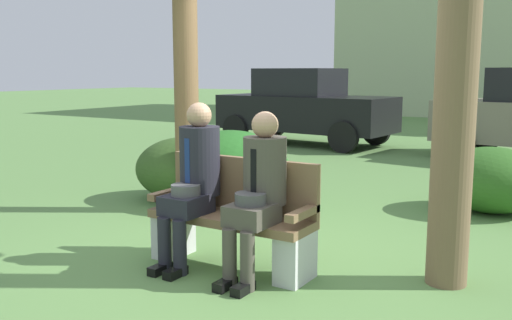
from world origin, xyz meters
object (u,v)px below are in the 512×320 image
at_px(park_bench, 234,219).
at_px(shrub_mid_lawn, 185,169).
at_px(shrub_near_bench, 492,180).
at_px(shrub_far_lawn, 231,168).
at_px(seated_man_left, 194,176).
at_px(parked_car_near, 304,107).
at_px(seated_man_right, 259,187).

xyz_separation_m(park_bench, shrub_mid_lawn, (-1.92, 1.74, -0.00)).
height_order(shrub_near_bench, shrub_far_lawn, shrub_far_lawn).
height_order(park_bench, shrub_mid_lawn, park_bench).
distance_m(seated_man_left, shrub_mid_lawn, 2.48).
bearing_deg(shrub_mid_lawn, shrub_far_lawn, 8.22).
height_order(seated_man_left, shrub_far_lawn, seated_man_left).
distance_m(shrub_far_lawn, parked_car_near, 6.10).
height_order(shrub_near_bench, parked_car_near, parked_car_near).
xyz_separation_m(seated_man_left, shrub_near_bench, (1.80, 3.22, -0.37)).
height_order(seated_man_left, shrub_mid_lawn, seated_man_left).
distance_m(park_bench, seated_man_left, 0.49).
height_order(park_bench, shrub_near_bench, park_bench).
distance_m(seated_man_right, shrub_far_lawn, 2.55).
bearing_deg(shrub_far_lawn, park_bench, -54.98).
distance_m(park_bench, parked_car_near, 8.28).
bearing_deg(parked_car_near, park_bench, -66.86).
height_order(seated_man_left, parked_car_near, parked_car_near).
distance_m(park_bench, shrub_far_lawn, 2.24).
distance_m(seated_man_right, shrub_near_bench, 3.45).
bearing_deg(parked_car_near, seated_man_left, -69.23).
relative_size(seated_man_left, shrub_mid_lawn, 1.06).
height_order(seated_man_right, shrub_near_bench, seated_man_right).
height_order(seated_man_right, shrub_far_lawn, seated_man_right).
bearing_deg(shrub_far_lawn, shrub_near_bench, 24.64).
height_order(park_bench, seated_man_left, seated_man_left).
bearing_deg(seated_man_right, park_bench, 158.64).
relative_size(seated_man_right, parked_car_near, 0.33).
bearing_deg(shrub_near_bench, shrub_mid_lawn, -158.20).
distance_m(shrub_mid_lawn, shrub_far_lawn, 0.65).
relative_size(shrub_near_bench, shrub_mid_lawn, 0.95).
xyz_separation_m(shrub_mid_lawn, parked_car_near, (-1.33, 5.86, 0.44)).
bearing_deg(shrub_mid_lawn, seated_man_left, -49.29).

